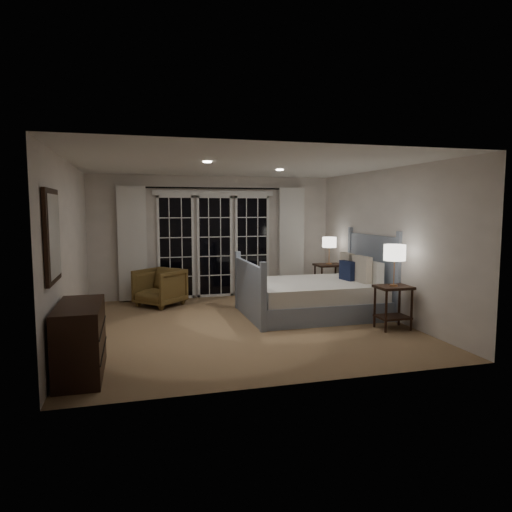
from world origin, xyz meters
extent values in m
plane|color=#927B4F|center=(0.00, 0.00, 0.00)|extent=(5.00, 5.00, 0.00)
plane|color=silver|center=(0.00, 0.00, 2.50)|extent=(5.00, 5.00, 0.00)
cube|color=beige|center=(-2.50, 0.00, 1.25)|extent=(0.02, 5.00, 2.50)
cube|color=beige|center=(2.50, 0.00, 1.25)|extent=(0.02, 5.00, 2.50)
cube|color=beige|center=(0.00, 2.50, 1.25)|extent=(5.00, 0.02, 2.50)
cube|color=beige|center=(0.00, -2.50, 1.25)|extent=(5.00, 0.02, 2.50)
cube|color=black|center=(-0.80, 2.47, 1.05)|extent=(0.66, 0.02, 2.02)
cube|color=black|center=(0.00, 2.47, 1.05)|extent=(0.66, 0.02, 2.02)
cube|color=black|center=(0.80, 2.47, 1.05)|extent=(0.66, 0.02, 2.02)
cube|color=white|center=(0.00, 2.46, 2.15)|extent=(2.50, 0.04, 0.10)
cylinder|color=black|center=(0.00, 2.40, 2.25)|extent=(3.50, 0.03, 0.03)
cube|color=silver|center=(-1.65, 2.38, 1.15)|extent=(0.55, 0.10, 2.25)
cube|color=silver|center=(1.65, 2.38, 1.15)|extent=(0.55, 0.10, 2.25)
cylinder|color=white|center=(0.80, 0.60, 2.49)|extent=(0.12, 0.12, 0.01)
cylinder|color=white|center=(-0.60, -0.40, 2.49)|extent=(0.12, 0.12, 0.01)
cube|color=gray|center=(1.35, 0.40, 0.16)|extent=(2.16, 1.69, 0.32)
cube|color=silver|center=(1.35, 0.40, 0.45)|extent=(2.10, 1.63, 0.26)
cube|color=gray|center=(2.49, 0.40, 0.68)|extent=(0.06, 1.69, 1.37)
cube|color=gray|center=(0.21, 0.40, 0.47)|extent=(0.06, 1.69, 0.95)
cube|color=silver|center=(2.29, 0.08, 0.76)|extent=(0.14, 0.60, 0.36)
cube|color=silver|center=(2.29, 0.72, 0.76)|extent=(0.14, 0.60, 0.36)
cube|color=beige|center=(2.13, 0.12, 0.80)|extent=(0.16, 0.46, 0.45)
cube|color=beige|center=(2.13, 0.68, 0.80)|extent=(0.16, 0.46, 0.45)
cube|color=#131A36|center=(1.99, 0.40, 0.75)|extent=(0.15, 0.35, 0.34)
cube|color=black|center=(2.17, -0.80, 0.65)|extent=(0.51, 0.41, 0.04)
cube|color=black|center=(2.17, -0.80, 0.18)|extent=(0.47, 0.37, 0.03)
cylinder|color=black|center=(1.96, -0.96, 0.32)|extent=(0.04, 0.04, 0.64)
cylinder|color=black|center=(2.39, -0.96, 0.32)|extent=(0.04, 0.04, 0.64)
cylinder|color=black|center=(1.96, -0.64, 0.32)|extent=(0.04, 0.04, 0.64)
cylinder|color=black|center=(2.39, -0.64, 0.32)|extent=(0.04, 0.04, 0.64)
cube|color=black|center=(2.20, 1.64, 0.69)|extent=(0.55, 0.44, 0.04)
cube|color=black|center=(2.20, 1.64, 0.20)|extent=(0.50, 0.39, 0.03)
cylinder|color=black|center=(1.97, 1.46, 0.34)|extent=(0.04, 0.04, 0.68)
cylinder|color=black|center=(2.43, 1.46, 0.34)|extent=(0.04, 0.04, 0.68)
cylinder|color=black|center=(1.97, 1.81, 0.34)|extent=(0.04, 0.04, 0.68)
cylinder|color=black|center=(2.43, 1.81, 0.34)|extent=(0.04, 0.04, 0.68)
cylinder|color=tan|center=(2.17, -0.80, 0.68)|extent=(0.12, 0.12, 0.02)
cylinder|color=tan|center=(2.17, -0.80, 0.87)|extent=(0.02, 0.02, 0.37)
cylinder|color=white|center=(2.17, -0.80, 1.18)|extent=(0.33, 0.33, 0.24)
cylinder|color=tan|center=(2.20, 1.64, 0.72)|extent=(0.12, 0.12, 0.02)
cylinder|color=tan|center=(2.20, 1.64, 0.89)|extent=(0.02, 0.02, 0.32)
cylinder|color=white|center=(2.20, 1.64, 1.16)|extent=(0.28, 0.28, 0.21)
imported|color=brown|center=(-1.17, 1.84, 0.35)|extent=(1.08, 1.08, 0.71)
cube|color=black|center=(-2.23, -1.63, 0.40)|extent=(0.47, 1.13, 0.80)
cube|color=black|center=(-1.99, -1.63, 0.26)|extent=(0.01, 1.11, 0.01)
cube|color=black|center=(-1.99, -1.63, 0.53)|extent=(0.01, 1.11, 0.01)
cube|color=black|center=(-2.47, -1.63, 1.55)|extent=(0.04, 0.85, 1.00)
cube|color=white|center=(-2.44, -1.63, 1.55)|extent=(0.01, 0.73, 0.88)
camera|label=1|loc=(-1.64, -6.86, 1.84)|focal=32.00mm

